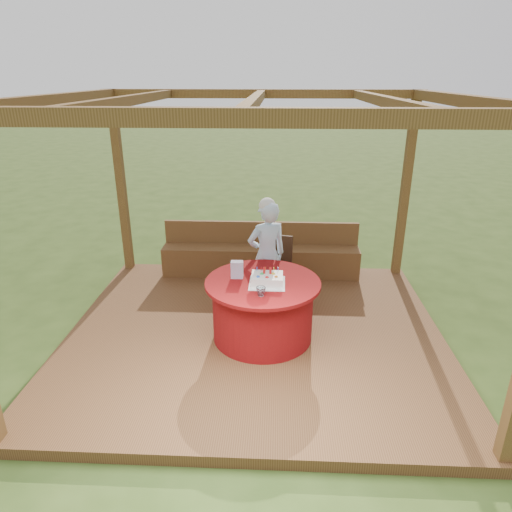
{
  "coord_description": "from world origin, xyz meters",
  "views": [
    {
      "loc": [
        0.25,
        -4.83,
        3.03
      ],
      "look_at": [
        0.0,
        0.25,
        1.0
      ],
      "focal_mm": 32.0,
      "sensor_mm": 36.0,
      "label": 1
    }
  ],
  "objects_px": {
    "bench": "(261,258)",
    "chair": "(276,264)",
    "table": "(263,309)",
    "drinking_glass": "(261,291)",
    "birthday_cake": "(267,279)",
    "gift_bag": "(237,270)",
    "elderly_woman": "(267,254)"
  },
  "relations": [
    {
      "from": "chair",
      "to": "elderly_woman",
      "type": "xyz_separation_m",
      "value": [
        -0.12,
        -0.34,
        0.28
      ]
    },
    {
      "from": "bench",
      "to": "table",
      "type": "distance_m",
      "value": 1.85
    },
    {
      "from": "gift_bag",
      "to": "drinking_glass",
      "type": "relative_size",
      "value": 1.91
    },
    {
      "from": "bench",
      "to": "chair",
      "type": "distance_m",
      "value": 0.78
    },
    {
      "from": "chair",
      "to": "drinking_glass",
      "type": "relative_size",
      "value": 8.17
    },
    {
      "from": "chair",
      "to": "gift_bag",
      "type": "xyz_separation_m",
      "value": [
        -0.45,
        -1.04,
        0.36
      ]
    },
    {
      "from": "elderly_woman",
      "to": "bench",
      "type": "bearing_deg",
      "value": 96.48
    },
    {
      "from": "bench",
      "to": "gift_bag",
      "type": "relative_size",
      "value": 15.0
    },
    {
      "from": "bench",
      "to": "drinking_glass",
      "type": "xyz_separation_m",
      "value": [
        0.09,
        -2.21,
        0.51
      ]
    },
    {
      "from": "chair",
      "to": "drinking_glass",
      "type": "height_order",
      "value": "chair"
    },
    {
      "from": "birthday_cake",
      "to": "drinking_glass",
      "type": "distance_m",
      "value": 0.31
    },
    {
      "from": "birthday_cake",
      "to": "table",
      "type": "bearing_deg",
      "value": 130.89
    },
    {
      "from": "bench",
      "to": "gift_bag",
      "type": "xyz_separation_m",
      "value": [
        -0.2,
        -1.76,
        0.56
      ]
    },
    {
      "from": "table",
      "to": "elderly_woman",
      "type": "bearing_deg",
      "value": 88.29
    },
    {
      "from": "chair",
      "to": "elderly_woman",
      "type": "bearing_deg",
      "value": -109.78
    },
    {
      "from": "bench",
      "to": "drinking_glass",
      "type": "height_order",
      "value": "drinking_glass"
    },
    {
      "from": "chair",
      "to": "birthday_cake",
      "type": "xyz_separation_m",
      "value": [
        -0.1,
        -1.19,
        0.31
      ]
    },
    {
      "from": "bench",
      "to": "table",
      "type": "xyz_separation_m",
      "value": [
        0.1,
        -1.85,
        0.1
      ]
    },
    {
      "from": "table",
      "to": "gift_bag",
      "type": "relative_size",
      "value": 6.6
    },
    {
      "from": "gift_bag",
      "to": "chair",
      "type": "bearing_deg",
      "value": 65.83
    },
    {
      "from": "elderly_woman",
      "to": "drinking_glass",
      "type": "distance_m",
      "value": 1.16
    },
    {
      "from": "table",
      "to": "drinking_glass",
      "type": "height_order",
      "value": "drinking_glass"
    },
    {
      "from": "bench",
      "to": "chair",
      "type": "xyz_separation_m",
      "value": [
        0.24,
        -0.71,
        0.2
      ]
    },
    {
      "from": "birthday_cake",
      "to": "gift_bag",
      "type": "distance_m",
      "value": 0.38
    },
    {
      "from": "bench",
      "to": "drinking_glass",
      "type": "distance_m",
      "value": 2.27
    },
    {
      "from": "birthday_cake",
      "to": "gift_bag",
      "type": "xyz_separation_m",
      "value": [
        -0.35,
        0.15,
        0.05
      ]
    },
    {
      "from": "birthday_cake",
      "to": "gift_bag",
      "type": "height_order",
      "value": "gift_bag"
    },
    {
      "from": "bench",
      "to": "table",
      "type": "relative_size",
      "value": 2.27
    },
    {
      "from": "table",
      "to": "gift_bag",
      "type": "distance_m",
      "value": 0.55
    },
    {
      "from": "birthday_cake",
      "to": "gift_bag",
      "type": "bearing_deg",
      "value": 157.2
    },
    {
      "from": "chair",
      "to": "drinking_glass",
      "type": "bearing_deg",
      "value": -95.84
    },
    {
      "from": "bench",
      "to": "table",
      "type": "height_order",
      "value": "bench"
    }
  ]
}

